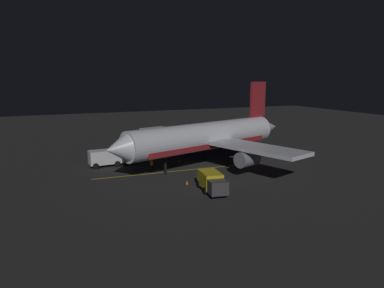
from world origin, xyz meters
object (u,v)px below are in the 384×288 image
(baggage_truck, at_px, (109,158))
(catering_truck, at_px, (212,182))
(airliner, at_px, (207,137))
(ground_crew_worker, at_px, (152,165))
(traffic_cone_under_wing, at_px, (179,161))
(traffic_cone_near_right, at_px, (143,160))
(traffic_cone_near_left, at_px, (187,183))

(baggage_truck, relative_size, catering_truck, 1.12)
(airliner, distance_m, ground_crew_worker, 9.42)
(ground_crew_worker, bearing_deg, catering_truck, -163.60)
(airliner, relative_size, traffic_cone_under_wing, 60.84)
(baggage_truck, xyz_separation_m, traffic_cone_under_wing, (-2.20, -10.50, -1.05))
(airliner, distance_m, catering_truck, 13.52)
(ground_crew_worker, bearing_deg, baggage_truck, 43.26)
(baggage_truck, bearing_deg, airliner, -111.25)
(catering_truck, bearing_deg, airliner, -23.35)
(baggage_truck, relative_size, traffic_cone_under_wing, 11.85)
(airliner, height_order, baggage_truck, airliner)
(catering_truck, bearing_deg, traffic_cone_under_wing, -7.11)
(baggage_truck, xyz_separation_m, traffic_cone_near_right, (1.14, -5.54, -1.05))
(airliner, bearing_deg, traffic_cone_near_right, 51.79)
(traffic_cone_near_right, bearing_deg, ground_crew_worker, 175.66)
(traffic_cone_near_left, bearing_deg, ground_crew_worker, 13.89)
(traffic_cone_near_right, relative_size, traffic_cone_under_wing, 1.00)
(catering_truck, xyz_separation_m, ground_crew_worker, (12.09, 3.56, -0.30))
(baggage_truck, relative_size, traffic_cone_near_left, 11.85)
(catering_truck, bearing_deg, ground_crew_worker, 16.40)
(airliner, relative_size, catering_truck, 5.75)
(baggage_truck, bearing_deg, traffic_cone_under_wing, -101.82)
(airliner, xyz_separation_m, traffic_cone_under_wing, (3.18, 3.31, -4.07))
(catering_truck, relative_size, traffic_cone_near_right, 10.59)
(traffic_cone_near_left, height_order, traffic_cone_near_right, same)
(baggage_truck, height_order, traffic_cone_near_right, baggage_truck)
(traffic_cone_near_left, bearing_deg, airliner, -39.34)
(airliner, distance_m, traffic_cone_under_wing, 6.13)
(baggage_truck, height_order, ground_crew_worker, baggage_truck)
(ground_crew_worker, relative_size, traffic_cone_near_left, 3.16)
(airliner, distance_m, traffic_cone_near_right, 11.29)
(baggage_truck, distance_m, ground_crew_worker, 7.37)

